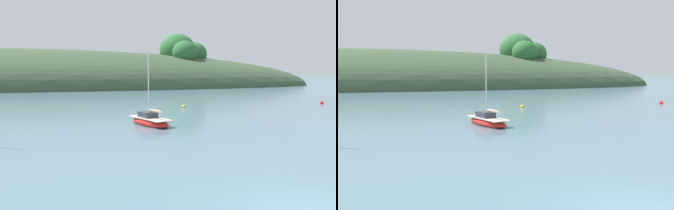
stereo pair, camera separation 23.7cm
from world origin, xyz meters
The scene contains 4 objects.
far_shoreline_hill centered at (-24.73, 75.84, 0.18)m, with size 150.00×36.00×22.24m.
sailboat_grey_yawl centered at (-2.02, 17.21, 0.31)m, with size 3.13×4.78×5.68m.
mooring_buoy_channel centered at (21.24, 28.79, 0.12)m, with size 0.44×0.44×0.54m.
mooring_buoy_outer centered at (3.57, 28.14, 0.12)m, with size 0.44×0.44×0.54m.
Camera 1 is at (-6.36, -8.79, 4.25)m, focal length 37.47 mm.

